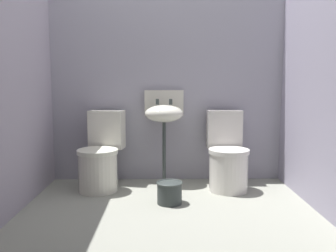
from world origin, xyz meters
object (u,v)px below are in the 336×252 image
toilet_right (227,157)px  bucket (170,192)px  sink (164,113)px  toilet_left (101,157)px

toilet_right → bucket: (-0.59, -0.47, -0.22)m
toilet_right → sink: 0.79m
toilet_left → bucket: (0.69, -0.47, -0.22)m
toilet_left → bucket: toilet_left is taller
sink → bucket: size_ratio=4.19×
toilet_right → sink: (-0.64, 0.19, 0.43)m
toilet_left → sink: sink is taller
toilet_left → sink: bearing=-154.1°
toilet_left → sink: (0.64, 0.19, 0.43)m
sink → toilet_left: bearing=-163.7°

